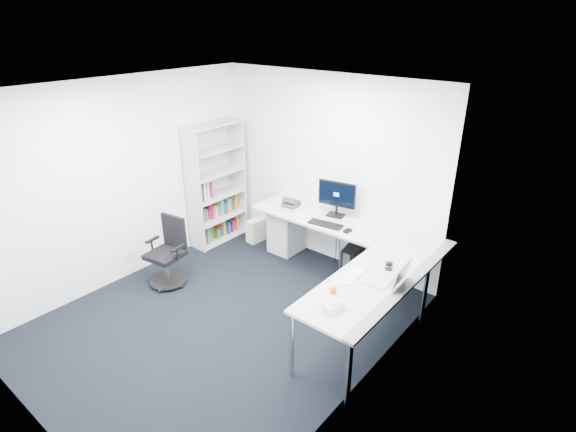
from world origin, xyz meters
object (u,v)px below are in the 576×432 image
Objects in this scene: l_desk at (328,260)px; laptop at (381,268)px; bookshelf at (216,184)px; monitor at (336,199)px; task_chair at (165,253)px.

l_desk is 1.31m from laptop.
monitor is (1.94, 0.45, 0.11)m from bookshelf.
task_chair is 1.74× the size of monitor.
monitor reaches higher than l_desk.
monitor is 1.68m from laptop.
bookshelf reaches higher than monitor.
task_chair is 2.91m from laptop.
bookshelf is at bearing 165.47° from laptop.
bookshelf is 2.00m from monitor.
laptop is (3.22, -0.63, -0.02)m from bookshelf.
monitor reaches higher than laptop.
task_chair is 2.47× the size of laptop.
task_chair is at bearing -139.82° from monitor.
laptop is (1.28, -1.08, -0.13)m from monitor.
task_chair is (0.44, -1.37, -0.49)m from bookshelf.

